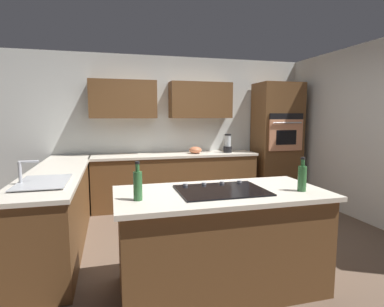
{
  "coord_description": "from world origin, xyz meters",
  "views": [
    {
      "loc": [
        1.17,
        3.45,
        1.56
      ],
      "look_at": [
        -0.05,
        -1.17,
        0.97
      ],
      "focal_mm": 28.76,
      "sensor_mm": 36.0,
      "label": 1
    }
  ],
  "objects": [
    {
      "name": "lower_cabinets_side",
      "position": [
        1.82,
        -0.55,
        0.43
      ],
      "size": [
        0.6,
        2.9,
        0.86
      ],
      "primitive_type": "cube",
      "color": "brown",
      "rests_on": "ground"
    },
    {
      "name": "cooktop",
      "position": [
        0.24,
        0.96,
        0.91
      ],
      "size": [
        0.76,
        0.56,
        0.03
      ],
      "color": "black",
      "rests_on": "island_top"
    },
    {
      "name": "wall_back",
      "position": [
        0.06,
        -2.05,
        1.42
      ],
      "size": [
        6.0,
        0.44,
        2.6
      ],
      "color": "silver",
      "rests_on": "ground"
    },
    {
      "name": "wall_oven",
      "position": [
        -1.85,
        -1.72,
        1.08
      ],
      "size": [
        0.8,
        0.66,
        2.15
      ],
      "color": "brown",
      "rests_on": "ground"
    },
    {
      "name": "lower_cabinets_back",
      "position": [
        0.1,
        -1.72,
        0.43
      ],
      "size": [
        2.8,
        0.6,
        0.86
      ],
      "primitive_type": "cube",
      "color": "brown",
      "rests_on": "ground"
    },
    {
      "name": "blender",
      "position": [
        -0.85,
        -1.67,
        1.04
      ],
      "size": [
        0.15,
        0.15,
        0.33
      ],
      "color": "black",
      "rests_on": "countertop_back"
    },
    {
      "name": "island_top",
      "position": [
        0.24,
        0.97,
        0.88
      ],
      "size": [
        1.85,
        0.91,
        0.04
      ],
      "primitive_type": "cube",
      "color": "silver",
      "rests_on": "island_base"
    },
    {
      "name": "island_base",
      "position": [
        0.24,
        0.97,
        0.43
      ],
      "size": [
        1.77,
        0.83,
        0.86
      ],
      "primitive_type": "cube",
      "color": "brown",
      "rests_on": "ground"
    },
    {
      "name": "countertop_back",
      "position": [
        0.1,
        -1.72,
        0.88
      ],
      "size": [
        2.84,
        0.64,
        0.04
      ],
      "primitive_type": "cube",
      "color": "silver",
      "rests_on": "lower_cabinets_back"
    },
    {
      "name": "ground_plane",
      "position": [
        0.0,
        0.0,
        0.0
      ],
      "size": [
        14.0,
        14.0,
        0.0
      ],
      "primitive_type": "plane",
      "color": "brown"
    },
    {
      "name": "sink_unit",
      "position": [
        1.83,
        0.23,
        0.92
      ],
      "size": [
        0.46,
        0.7,
        0.23
      ],
      "color": "#515456",
      "rests_on": "countertop_side"
    },
    {
      "name": "oil_bottle",
      "position": [
        0.98,
        1.07,
        1.02
      ],
      "size": [
        0.07,
        0.07,
        0.31
      ],
      "color": "#336B38",
      "rests_on": "island_top"
    },
    {
      "name": "countertop_side",
      "position": [
        1.82,
        -0.55,
        0.88
      ],
      "size": [
        0.64,
        2.94,
        0.04
      ],
      "primitive_type": "cube",
      "color": "silver",
      "rests_on": "lower_cabinets_side"
    },
    {
      "name": "second_bottle",
      "position": [
        -0.44,
        1.14,
        1.02
      ],
      "size": [
        0.07,
        0.07,
        0.3
      ],
      "color": "#336B38",
      "rests_on": "island_top"
    },
    {
      "name": "wall_left",
      "position": [
        -2.45,
        -0.3,
        1.3
      ],
      "size": [
        0.1,
        4.0,
        2.6
      ],
      "primitive_type": "cube",
      "color": "silver",
      "rests_on": "ground"
    },
    {
      "name": "mixing_bowl",
      "position": [
        -0.25,
        -1.67,
        0.96
      ],
      "size": [
        0.22,
        0.22,
        0.12
      ],
      "primitive_type": "ellipsoid",
      "color": "#CC724C",
      "rests_on": "countertop_back"
    }
  ]
}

